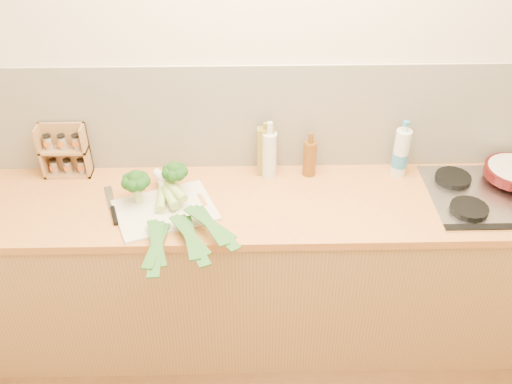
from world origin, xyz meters
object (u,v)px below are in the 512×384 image
gas_hob (493,195)px  chefs_knife (113,211)px  chopping_board (165,210)px  spice_rack (66,153)px

gas_hob → chefs_knife: gas_hob is taller
gas_hob → chopping_board: 1.52m
gas_hob → spice_rack: bearing=173.0°
chefs_knife → spice_rack: (-0.27, 0.32, 0.11)m
chopping_board → spice_rack: 0.61m
chopping_board → chefs_knife: (-0.23, -0.00, 0.00)m
gas_hob → spice_rack: size_ratio=2.15×
chopping_board → gas_hob: bearing=-18.7°
gas_hob → chefs_knife: size_ratio=1.92×
gas_hob → chopping_board: bearing=-177.3°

